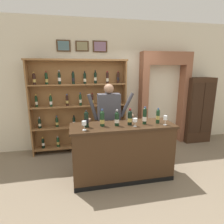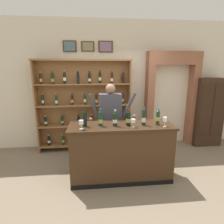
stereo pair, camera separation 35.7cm
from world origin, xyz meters
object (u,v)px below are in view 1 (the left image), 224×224
at_px(tasting_bottle_brunello, 117,119).
at_px(wine_glass_spare, 135,120).
at_px(wine_shelf, 79,104).
at_px(wine_glass_left, 165,118).
at_px(tasting_bottle_prosecco, 86,119).
at_px(tasting_bottle_chianti, 145,116).
at_px(tasting_bottle_grappa, 130,118).
at_px(side_cabinet, 197,110).
at_px(shopkeeper, 109,115).
at_px(tasting_bottle_vin_santo, 102,118).
at_px(tasting_bottle_super_tuscan, 158,116).
at_px(tasting_counter, 122,152).
at_px(wine_glass_right, 84,123).

distance_m(tasting_bottle_brunello, wine_glass_spare, 0.32).
relative_size(wine_shelf, wine_glass_spare, 15.87).
bearing_deg(tasting_bottle_brunello, wine_glass_left, -8.88).
xyz_separation_m(tasting_bottle_brunello, wine_glass_left, (0.85, -0.13, -0.01)).
height_order(tasting_bottle_prosecco, tasting_bottle_chianti, tasting_bottle_chianti).
bearing_deg(tasting_bottle_brunello, tasting_bottle_grappa, -0.70).
height_order(side_cabinet, tasting_bottle_grappa, side_cabinet).
bearing_deg(shopkeeper, tasting_bottle_chianti, -50.80).
bearing_deg(side_cabinet, tasting_bottle_vin_santo, -154.76).
relative_size(wine_shelf, tasting_bottle_chianti, 7.15).
relative_size(wine_shelf, tasting_bottle_super_tuscan, 8.03).
distance_m(tasting_counter, wine_glass_right, 0.96).
distance_m(wine_shelf, wine_glass_spare, 1.77).
bearing_deg(tasting_bottle_grappa, tasting_bottle_super_tuscan, -0.37).
xyz_separation_m(wine_shelf, tasting_counter, (0.71, -1.39, -0.66)).
bearing_deg(tasting_counter, wine_glass_right, -166.81).
relative_size(side_cabinet, tasting_counter, 0.95).
bearing_deg(side_cabinet, tasting_bottle_chianti, -146.43).
bearing_deg(tasting_bottle_super_tuscan, shopkeeper, 140.36).
distance_m(shopkeeper, tasting_bottle_vin_santo, 0.66).
height_order(shopkeeper, wine_glass_right, shopkeeper).
bearing_deg(tasting_bottle_vin_santo, tasting_bottle_brunello, -8.92).
relative_size(tasting_bottle_brunello, tasting_bottle_super_tuscan, 1.01).
relative_size(tasting_bottle_chianti, wine_glass_left, 1.89).
bearing_deg(tasting_bottle_chianti, wine_glass_spare, -155.28).
bearing_deg(tasting_bottle_prosecco, tasting_bottle_brunello, -4.45).
bearing_deg(tasting_bottle_vin_santo, tasting_bottle_chianti, -3.36).
distance_m(tasting_bottle_prosecco, tasting_bottle_grappa, 0.76).
height_order(tasting_counter, wine_glass_right, wine_glass_right).
bearing_deg(tasting_bottle_prosecco, wine_glass_left, -7.20).
relative_size(shopkeeper, tasting_bottle_prosecco, 5.88).
bearing_deg(wine_glass_spare, tasting_counter, 142.85).
bearing_deg(shopkeeper, tasting_bottle_prosecco, -130.26).
height_order(tasting_bottle_chianti, tasting_bottle_super_tuscan, tasting_bottle_chianti).
relative_size(tasting_bottle_chianti, wine_glass_spare, 2.22).
relative_size(tasting_counter, shopkeeper, 1.09).
height_order(tasting_bottle_vin_santo, tasting_bottle_brunello, tasting_bottle_vin_santo).
height_order(tasting_counter, wine_glass_left, wine_glass_left).
bearing_deg(tasting_bottle_grappa, tasting_bottle_vin_santo, 175.01).
distance_m(tasting_bottle_super_tuscan, wine_glass_spare, 0.48).
xyz_separation_m(shopkeeper, wine_glass_right, (-0.56, -0.77, 0.09)).
distance_m(tasting_bottle_vin_santo, tasting_bottle_chianti, 0.77).
bearing_deg(wine_glass_spare, tasting_bottle_vin_santo, 165.54).
distance_m(tasting_bottle_vin_santo, wine_glass_right, 0.37).
bearing_deg(tasting_bottle_brunello, tasting_bottle_chianti, -0.58).
height_order(wine_shelf, wine_glass_left, wine_shelf).
xyz_separation_m(tasting_bottle_grappa, wine_glass_spare, (0.07, -0.10, -0.03)).
bearing_deg(tasting_counter, tasting_bottle_brunello, -163.41).
height_order(wine_shelf, side_cabinet, wine_shelf).
bearing_deg(tasting_bottle_super_tuscan, tasting_bottle_prosecco, 177.91).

